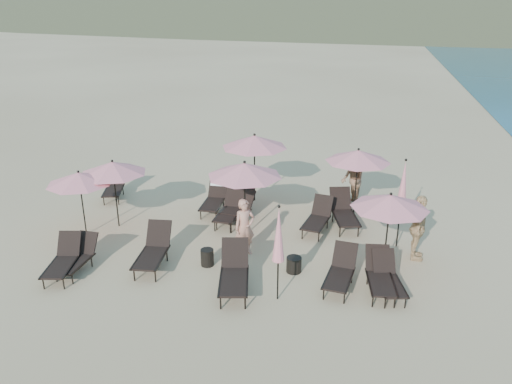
% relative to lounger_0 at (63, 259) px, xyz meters
% --- Properties ---
extents(ground, '(800.00, 800.00, 0.00)m').
position_rel_lounger_0_xyz_m(ground, '(4.84, 0.66, -0.43)').
color(ground, '#D6BA8C').
rests_on(ground, ground).
extents(lounger_0, '(0.94, 1.70, 0.92)m').
position_rel_lounger_0_xyz_m(lounger_0, '(0.00, 0.00, 0.00)').
color(lounger_0, black).
rests_on(lounger_0, ground).
extents(lounger_1, '(0.58, 1.47, 0.84)m').
position_rel_lounger_0_xyz_m(lounger_1, '(0.26, 0.27, -0.04)').
color(lounger_1, black).
rests_on(lounger_1, ground).
extents(lounger_2, '(0.88, 1.84, 1.02)m').
position_rel_lounger_0_xyz_m(lounger_2, '(2.11, 0.94, 0.04)').
color(lounger_2, black).
rests_on(lounger_2, ground).
extents(lounger_3, '(1.08, 1.93, 1.05)m').
position_rel_lounger_0_xyz_m(lounger_3, '(4.54, 0.28, 0.06)').
color(lounger_3, black).
rests_on(lounger_3, ground).
extents(lounger_4, '(0.80, 1.65, 0.91)m').
position_rel_lounger_0_xyz_m(lounger_4, '(7.08, 1.02, -0.00)').
color(lounger_4, black).
rests_on(lounger_4, ground).
extents(lounger_5, '(0.92, 1.60, 0.87)m').
position_rel_lounger_0_xyz_m(lounger_5, '(8.23, 1.01, -0.03)').
color(lounger_5, black).
rests_on(lounger_5, ground).
extents(lounger_6, '(1.07, 1.71, 0.92)m').
position_rel_lounger_0_xyz_m(lounger_6, '(-1.34, 5.28, 0.00)').
color(lounger_6, black).
rests_on(lounger_6, ground).
extents(lounger_7, '(0.70, 1.73, 1.06)m').
position_rel_lounger_0_xyz_m(lounger_7, '(2.56, 4.98, 0.07)').
color(lounger_7, black).
rests_on(lounger_7, ground).
extents(lounger_8, '(0.67, 1.69, 0.97)m').
position_rel_lounger_0_xyz_m(lounger_8, '(3.34, 4.14, 0.02)').
color(lounger_8, black).
rests_on(lounger_8, ground).
extents(lounger_9, '(1.08, 1.74, 0.94)m').
position_rel_lounger_0_xyz_m(lounger_9, '(3.56, 4.13, 0.01)').
color(lounger_9, black).
rests_on(lounger_9, ground).
extents(lounger_10, '(0.88, 1.71, 0.94)m').
position_rel_lounger_0_xyz_m(lounger_10, '(6.16, 4.15, 0.01)').
color(lounger_10, black).
rests_on(lounger_10, ground).
extents(lounger_11, '(1.14, 1.91, 1.03)m').
position_rel_lounger_0_xyz_m(lounger_11, '(6.92, 4.70, 0.05)').
color(lounger_11, black).
rests_on(lounger_11, ground).
extents(lounger_12, '(0.83, 1.68, 0.92)m').
position_rel_lounger_0_xyz_m(lounger_12, '(8.03, 1.04, 0.00)').
color(lounger_12, black).
rests_on(lounger_12, ground).
extents(lounger_13, '(0.86, 1.84, 1.02)m').
position_rel_lounger_0_xyz_m(lounger_13, '(3.49, 4.77, 0.05)').
color(lounger_13, black).
rests_on(lounger_13, ground).
extents(umbrella_open_0, '(1.93, 1.93, 2.07)m').
position_rel_lounger_0_xyz_m(umbrella_open_0, '(-0.71, 2.25, 1.40)').
color(umbrella_open_0, black).
rests_on(umbrella_open_0, ground).
extents(umbrella_open_1, '(2.22, 2.22, 2.39)m').
position_rel_lounger_0_xyz_m(umbrella_open_1, '(4.05, 3.29, 1.68)').
color(umbrella_open_1, black).
rests_on(umbrella_open_1, ground).
extents(umbrella_open_2, '(2.02, 2.02, 2.17)m').
position_rel_lounger_0_xyz_m(umbrella_open_2, '(8.16, 2.20, 1.49)').
color(umbrella_open_2, black).
rests_on(umbrella_open_2, ground).
extents(umbrella_open_3, '(2.29, 2.29, 2.47)m').
position_rel_lounger_0_xyz_m(umbrella_open_3, '(3.68, 6.13, 1.75)').
color(umbrella_open_3, black).
rests_on(umbrella_open_3, ground).
extents(umbrella_open_4, '(2.12, 2.12, 2.28)m').
position_rel_lounger_0_xyz_m(umbrella_open_4, '(7.21, 5.73, 1.59)').
color(umbrella_open_4, black).
rests_on(umbrella_open_4, ground).
extents(umbrella_open_5, '(2.05, 2.05, 2.20)m').
position_rel_lounger_0_xyz_m(umbrella_open_5, '(-0.03, 3.04, 1.52)').
color(umbrella_open_5, black).
rests_on(umbrella_open_5, ground).
extents(umbrella_closed_0, '(0.29, 0.29, 2.44)m').
position_rel_lounger_0_xyz_m(umbrella_closed_0, '(5.66, 0.09, 1.27)').
color(umbrella_closed_0, black).
rests_on(umbrella_closed_0, ground).
extents(umbrella_closed_1, '(0.31, 0.31, 2.67)m').
position_rel_lounger_0_xyz_m(umbrella_closed_1, '(8.54, 3.58, 1.43)').
color(umbrella_closed_1, black).
rests_on(umbrella_closed_1, ground).
extents(side_table_0, '(0.35, 0.35, 0.47)m').
position_rel_lounger_0_xyz_m(side_table_0, '(3.50, 1.27, -0.20)').
color(side_table_0, black).
rests_on(side_table_0, ground).
extents(side_table_1, '(0.40, 0.40, 0.42)m').
position_rel_lounger_0_xyz_m(side_table_1, '(5.84, 1.46, -0.22)').
color(side_table_1, black).
rests_on(side_table_1, ground).
extents(beachgoer_a, '(0.72, 0.67, 1.64)m').
position_rel_lounger_0_xyz_m(beachgoer_a, '(4.33, 2.14, 0.39)').
color(beachgoer_a, tan).
rests_on(beachgoer_a, ground).
extents(beachgoer_b, '(0.95, 1.07, 1.84)m').
position_rel_lounger_0_xyz_m(beachgoer_b, '(7.07, 6.47, 0.49)').
color(beachgoer_b, '#8F664A').
rests_on(beachgoer_b, ground).
extents(beachgoer_c, '(0.53, 1.12, 1.87)m').
position_rel_lounger_0_xyz_m(beachgoer_c, '(9.00, 2.93, 0.50)').
color(beachgoer_c, tan).
rests_on(beachgoer_c, ground).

